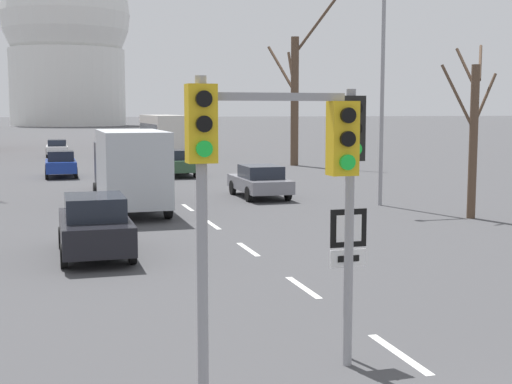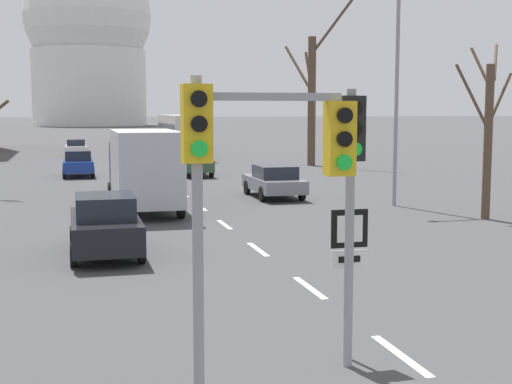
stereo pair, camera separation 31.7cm
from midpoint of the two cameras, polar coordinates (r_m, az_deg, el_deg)
The scene contains 25 objects.
lane_stripe_0 at distance 11.96m, azimuth 12.27°, elevation -12.62°, with size 0.16×2.00×0.01m, color silver.
lane_stripe_1 at distance 15.93m, azimuth 4.89°, elevation -7.63°, with size 0.16×2.00×0.01m, color silver.
lane_stripe_2 at distance 20.12m, azimuth 0.60°, elevation -4.60°, with size 0.16×2.00×0.01m, color silver.
lane_stripe_3 at distance 24.43m, azimuth -2.17°, elevation -2.62°, with size 0.16×2.00×0.01m, color silver.
lane_stripe_4 at distance 28.79m, azimuth -4.10°, elevation -1.22°, with size 0.16×2.00×0.01m, color silver.
lane_stripe_5 at distance 33.19m, azimuth -5.52°, elevation -0.20°, with size 0.16×2.00×0.01m, color silver.
lane_stripe_6 at distance 37.61m, azimuth -6.61°, elevation 0.59°, with size 0.16×2.00×0.01m, color silver.
lane_stripe_7 at distance 42.05m, azimuth -7.47°, elevation 1.20°, with size 0.16×2.00×0.01m, color silver.
lane_stripe_8 at distance 46.50m, azimuth -8.16°, elevation 1.70°, with size 0.16×2.00×0.01m, color silver.
lane_stripe_9 at distance 50.96m, azimuth -8.73°, elevation 2.12°, with size 0.16×2.00×0.01m, color silver.
traffic_signal_centre_tall at distance 10.71m, azimuth 8.41°, elevation 1.43°, with size 0.36×0.34×4.22m.
traffic_signal_near_left at distance 8.91m, azimuth 0.59°, elevation 2.44°, with size 2.23×0.34×4.32m.
route_sign_post at distance 11.24m, azimuth 8.25°, elevation -5.06°, with size 0.60×0.08×2.43m.
street_lamp_right at distance 29.44m, azimuth 10.98°, elevation 9.96°, with size 2.02×0.36×9.48m.
sedan_near_left at distance 43.11m, azimuth -13.85°, elevation 2.25°, with size 1.78×3.86×1.55m.
sedan_near_right at distance 19.59m, azimuth -11.54°, elevation -2.59°, with size 1.86×4.26×1.66m.
sedan_mid_centre at distance 35.14m, azimuth -9.51°, elevation 1.48°, with size 1.90×4.31×1.60m.
sedan_far_left at distance 42.43m, azimuth -4.70°, elevation 2.38°, with size 1.69×4.18×1.57m.
sedan_far_right at distance 62.41m, azimuth -14.07°, elevation 3.48°, with size 1.80×4.56×1.43m.
sedan_distant_centre at distance 31.85m, azimuth 1.73°, elevation 0.90°, with size 1.96×4.38×1.46m.
city_bus at distance 58.80m, azimuth -5.86°, elevation 4.74°, with size 2.66×10.80×3.48m.
delivery_truck at distance 27.89m, azimuth -8.68°, elevation 1.97°, with size 2.44×7.20×3.14m.
bare_tree_right_near at distance 26.78m, azimuth 18.37°, elevation 4.53°, with size 2.18×1.72×6.37m.
bare_tree_right_far at distance 50.43m, azimuth 4.68°, elevation 7.75°, with size 3.37×5.08×11.39m.
capitol_dome at distance 185.19m, azimuth -13.22°, elevation 11.85°, with size 31.15×31.15×44.01m.
Camera 2 is at (-5.03, -5.44, 3.91)m, focal length 50.00 mm.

